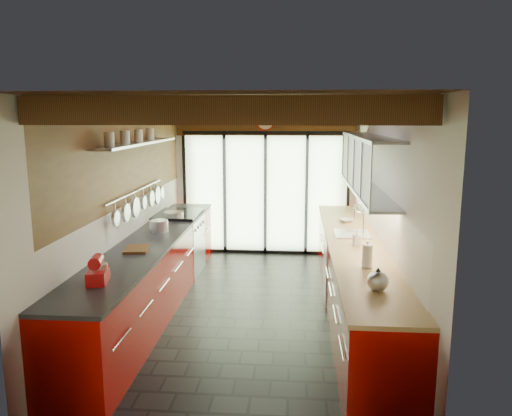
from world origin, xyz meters
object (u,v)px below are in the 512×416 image
stand_mixer (98,272)px  soap_bottle (357,238)px  bowl (346,220)px  paper_towel (367,256)px  kettle (378,280)px

stand_mixer → soap_bottle: bearing=31.4°
stand_mixer → bowl: bearing=48.6°
soap_bottle → paper_towel: bearing=-90.0°
paper_towel → soap_bottle: 0.88m
paper_towel → stand_mixer: bearing=-165.3°
paper_towel → bowl: bearing=90.0°
kettle → bowl: (0.00, 2.89, -0.07)m
stand_mixer → kettle: (2.54, -0.01, -0.01)m
stand_mixer → soap_bottle: size_ratio=1.75×
stand_mixer → paper_towel: size_ratio=1.13×
kettle → stand_mixer: bearing=179.8°
kettle → soap_bottle: size_ratio=1.43×
kettle → paper_towel: size_ratio=0.92×
soap_bottle → bowl: soap_bottle is taller
kettle → soap_bottle: kettle is taller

